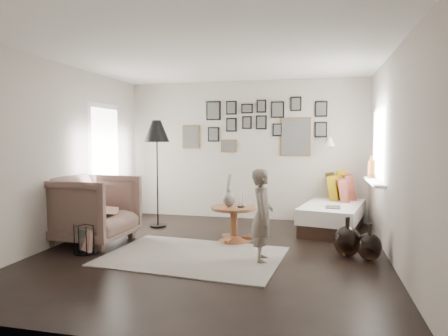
% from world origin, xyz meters
% --- Properties ---
extents(ground, '(4.80, 4.80, 0.00)m').
position_xyz_m(ground, '(0.00, 0.00, 0.00)').
color(ground, black).
rests_on(ground, ground).
extents(wall_back, '(4.50, 0.00, 4.50)m').
position_xyz_m(wall_back, '(0.00, 2.40, 1.30)').
color(wall_back, '#ADA297').
rests_on(wall_back, ground).
extents(wall_front, '(4.50, 0.00, 4.50)m').
position_xyz_m(wall_front, '(0.00, -2.40, 1.30)').
color(wall_front, '#ADA297').
rests_on(wall_front, ground).
extents(wall_left, '(0.00, 4.80, 4.80)m').
position_xyz_m(wall_left, '(-2.25, 0.00, 1.30)').
color(wall_left, '#ADA297').
rests_on(wall_left, ground).
extents(wall_right, '(0.00, 4.80, 4.80)m').
position_xyz_m(wall_right, '(2.25, 0.00, 1.30)').
color(wall_right, '#ADA297').
rests_on(wall_right, ground).
extents(ceiling, '(4.80, 4.80, 0.00)m').
position_xyz_m(ceiling, '(0.00, 0.00, 2.60)').
color(ceiling, white).
rests_on(ceiling, wall_back).
extents(door_left, '(0.00, 2.14, 2.14)m').
position_xyz_m(door_left, '(-2.23, 1.20, 1.05)').
color(door_left, white).
rests_on(door_left, wall_left).
extents(window_right, '(0.15, 1.32, 1.30)m').
position_xyz_m(window_right, '(2.18, 1.34, 0.93)').
color(window_right, white).
rests_on(window_right, wall_right).
extents(gallery_wall, '(2.74, 0.03, 1.08)m').
position_xyz_m(gallery_wall, '(0.29, 2.38, 1.74)').
color(gallery_wall, brown).
rests_on(gallery_wall, wall_back).
extents(wall_sconce, '(0.18, 0.36, 0.16)m').
position_xyz_m(wall_sconce, '(1.55, 2.13, 1.46)').
color(wall_sconce, white).
rests_on(wall_sconce, wall_back).
extents(rug, '(2.36, 1.75, 0.01)m').
position_xyz_m(rug, '(-0.19, -0.21, 0.01)').
color(rug, silver).
rests_on(rug, ground).
extents(pedestal_table, '(0.66, 0.66, 0.52)m').
position_xyz_m(pedestal_table, '(0.17, 0.63, 0.24)').
color(pedestal_table, brown).
rests_on(pedestal_table, ground).
extents(vase, '(0.19, 0.19, 0.47)m').
position_xyz_m(vase, '(0.09, 0.65, 0.67)').
color(vase, black).
rests_on(vase, pedestal_table).
extents(candles, '(0.11, 0.11, 0.25)m').
position_xyz_m(candles, '(0.28, 0.63, 0.64)').
color(candles, black).
rests_on(candles, pedestal_table).
extents(daybed, '(1.25, 2.11, 0.98)m').
position_xyz_m(daybed, '(1.65, 1.97, 0.31)').
color(daybed, black).
rests_on(daybed, ground).
extents(magazine_on_daybed, '(0.23, 0.31, 0.02)m').
position_xyz_m(magazine_on_daybed, '(1.60, 1.32, 0.46)').
color(magazine_on_daybed, black).
rests_on(magazine_on_daybed, daybed).
extents(armchair, '(1.14, 1.11, 0.98)m').
position_xyz_m(armchair, '(-1.83, 0.13, 0.49)').
color(armchair, brown).
rests_on(armchair, ground).
extents(armchair_cushion, '(0.48, 0.50, 0.20)m').
position_xyz_m(armchair_cushion, '(-1.80, 0.18, 0.48)').
color(armchair_cushion, silver).
rests_on(armchair_cushion, armchair).
extents(floor_lamp, '(0.43, 0.43, 1.83)m').
position_xyz_m(floor_lamp, '(-1.32, 1.33, 1.58)').
color(floor_lamp, black).
rests_on(floor_lamp, ground).
extents(magazine_basket, '(0.39, 0.39, 0.38)m').
position_xyz_m(magazine_basket, '(-1.63, -0.38, 0.19)').
color(magazine_basket, black).
rests_on(magazine_basket, ground).
extents(demijohn_large, '(0.34, 0.34, 0.52)m').
position_xyz_m(demijohn_large, '(1.74, 0.25, 0.20)').
color(demijohn_large, black).
rests_on(demijohn_large, ground).
extents(demijohn_small, '(0.30, 0.30, 0.47)m').
position_xyz_m(demijohn_small, '(2.00, 0.13, 0.18)').
color(demijohn_small, black).
rests_on(demijohn_small, ground).
extents(child, '(0.34, 0.46, 1.15)m').
position_xyz_m(child, '(0.70, -0.19, 0.58)').
color(child, '#6B6054').
rests_on(child, ground).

